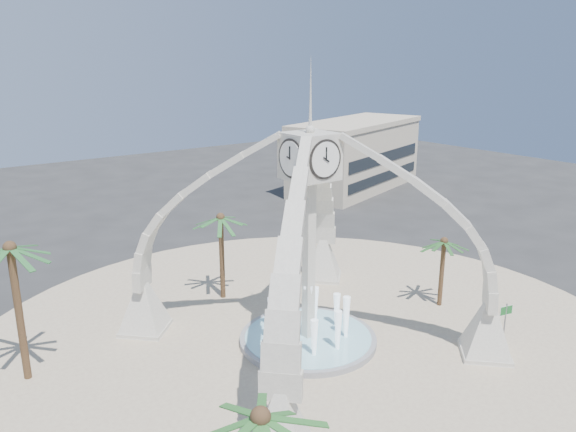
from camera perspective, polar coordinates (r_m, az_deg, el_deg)
ground at (r=33.78m, az=2.03°, el=-12.71°), size 140.00×140.00×0.00m
plaza at (r=33.77m, az=2.03°, el=-12.66°), size 40.00×40.00×0.06m
clock_tower at (r=31.21m, az=2.15°, el=-2.17°), size 17.94×17.94×16.30m
fountain at (r=33.65m, az=2.04°, el=-12.27°), size 8.00×8.00×3.62m
building_ne at (r=71.54m, az=6.92°, el=6.19°), size 21.87×14.17×8.60m
palm_east at (r=38.03m, az=15.58°, el=-2.56°), size 3.48×3.48×5.19m
palm_west at (r=30.52m, az=-26.40°, el=-3.13°), size 4.31×4.31×7.99m
palm_north at (r=37.77m, az=-6.87°, el=-0.26°), size 4.23×4.23×6.52m
palm_south at (r=17.51m, az=-2.80°, el=-19.97°), size 5.03×5.03×6.73m
street_sign at (r=35.09m, az=21.24°, el=-9.39°), size 0.92×0.23×2.55m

